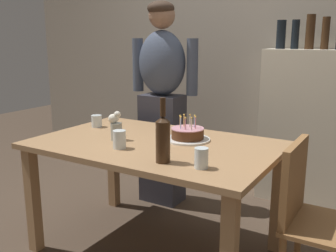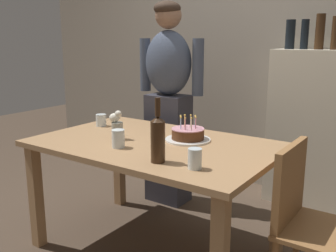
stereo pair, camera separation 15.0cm
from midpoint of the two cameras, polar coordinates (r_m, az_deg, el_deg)
The scene contains 12 objects.
ground_plane at distance 2.70m, azimuth -0.21°, elevation -17.73°, with size 10.00×10.00×0.00m, color #47382B.
back_wall at distance 3.70m, azimuth 13.97°, elevation 11.36°, with size 5.20×0.10×2.60m, color #9E9384.
dining_table at distance 2.44m, azimuth -0.22°, elevation -4.61°, with size 1.50×0.96×0.74m.
birthday_cake at distance 2.44m, azimuth 4.73°, elevation -1.34°, with size 0.29×0.29×0.16m.
water_glass_near at distance 2.29m, azimuth -5.53°, elevation -1.90°, with size 0.08×0.08×0.11m, color silver.
water_glass_far at distance 1.92m, azimuth 6.25°, elevation -4.86°, with size 0.07×0.07×0.10m, color silver.
water_glass_side at distance 2.87m, azimuth -8.42°, elevation 0.85°, with size 0.08×0.08×0.09m, color silver.
wine_bottle at distance 1.99m, azimuth 0.64°, elevation -1.76°, with size 0.08×0.08×0.34m.
flower_vase at distance 2.47m, azimuth -5.91°, elevation 0.06°, with size 0.09×0.07×0.19m.
person_man_bearded at distance 3.17m, azimuth 1.41°, elevation 3.80°, with size 0.61×0.27×1.66m.
dining_chair at distance 2.08m, azimuth 21.99°, elevation -12.47°, with size 0.42×0.42×0.87m.
shelf_cabinet at distance 3.39m, azimuth 21.73°, elevation -0.22°, with size 0.68×0.30×1.56m.
Camera 2 is at (1.40, -1.86, 1.38)m, focal length 41.11 mm.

